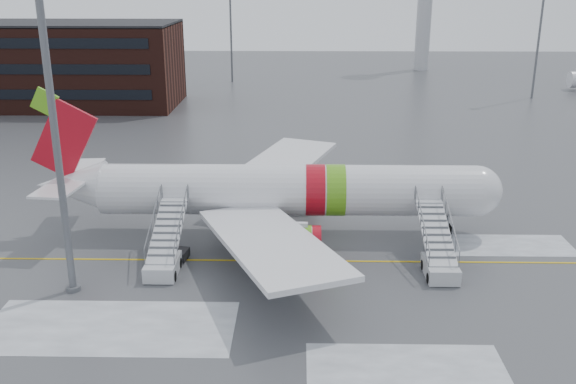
{
  "coord_description": "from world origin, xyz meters",
  "views": [
    {
      "loc": [
        4.57,
        -41.45,
        18.68
      ],
      "look_at": [
        3.78,
        2.06,
        4.0
      ],
      "focal_mm": 40.0,
      "sensor_mm": 36.0,
      "label": 1
    }
  ],
  "objects_px": {
    "airstair_fwd": "(439,257)",
    "light_mast_near": "(48,76)",
    "airliner": "(276,191)",
    "pushback_tug": "(167,250)",
    "airstair_aft": "(165,255)"
  },
  "relations": [
    {
      "from": "airliner",
      "to": "airstair_fwd",
      "type": "distance_m",
      "value": 13.02
    },
    {
      "from": "airliner",
      "to": "pushback_tug",
      "type": "relative_size",
      "value": 12.64
    },
    {
      "from": "airstair_fwd",
      "to": "light_mast_near",
      "type": "bearing_deg",
      "value": -172.33
    },
    {
      "from": "airliner",
      "to": "airstair_aft",
      "type": "xyz_separation_m",
      "value": [
        -7.2,
        -6.54,
        -2.35
      ]
    },
    {
      "from": "airstair_aft",
      "to": "light_mast_near",
      "type": "bearing_deg",
      "value": -148.61
    },
    {
      "from": "airstair_fwd",
      "to": "airstair_aft",
      "type": "xyz_separation_m",
      "value": [
        -18.21,
        0.0,
        0.0
      ]
    },
    {
      "from": "airliner",
      "to": "airstair_aft",
      "type": "relative_size",
      "value": 4.55
    },
    {
      "from": "pushback_tug",
      "to": "airliner",
      "type": "bearing_deg",
      "value": 33.3
    },
    {
      "from": "airstair_fwd",
      "to": "light_mast_near",
      "type": "relative_size",
      "value": 0.3
    },
    {
      "from": "airliner",
      "to": "pushback_tug",
      "type": "distance_m",
      "value": 9.3
    },
    {
      "from": "airstair_aft",
      "to": "airstair_fwd",
      "type": "bearing_deg",
      "value": 0.0
    },
    {
      "from": "airstair_fwd",
      "to": "airstair_aft",
      "type": "distance_m",
      "value": 18.21
    },
    {
      "from": "airliner",
      "to": "airstair_aft",
      "type": "height_order",
      "value": "airliner"
    },
    {
      "from": "airliner",
      "to": "airstair_fwd",
      "type": "bearing_deg",
      "value": -30.7
    },
    {
      "from": "pushback_tug",
      "to": "light_mast_near",
      "type": "height_order",
      "value": "light_mast_near"
    }
  ]
}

